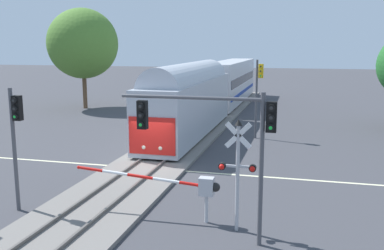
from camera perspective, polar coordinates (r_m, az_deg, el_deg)
ground_plane at (r=24.51m, az=-5.77°, el=-5.65°), size 220.00×220.00×0.00m
road_centre_stripe at (r=24.51m, az=-5.77°, el=-5.64°), size 44.00×0.20×0.01m
railway_track at (r=24.49m, az=-5.78°, el=-5.44°), size 4.40×80.00×0.32m
commuter_train at (r=41.32m, az=2.84°, el=4.88°), size 3.04×37.74×5.16m
crossing_gate_near at (r=16.96m, az=-0.34°, el=-7.87°), size 5.96×0.40×1.90m
crossing_signal_mast at (r=15.84m, az=5.96°, el=-5.08°), size 1.36×0.44×4.17m
traffic_signal_far_side at (r=31.92m, az=8.65°, el=5.02°), size 0.53×0.38×5.72m
traffic_signal_near_right at (r=14.63m, az=3.46°, el=-0.54°), size 5.34×0.38×5.26m
traffic_signal_median at (r=18.86m, az=-22.02°, el=-0.57°), size 0.53×0.38×5.09m
pine_left_background at (r=48.38m, az=-14.05°, el=10.25°), size 7.42×7.42×10.59m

